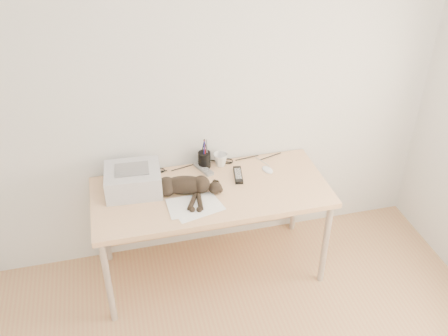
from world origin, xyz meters
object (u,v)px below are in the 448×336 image
object	(u,v)px
cat	(183,186)
printer	(133,180)
desk	(209,198)
pen_cup	(204,159)
mug	(221,160)
mouse	(268,168)

from	to	relation	value
cat	printer	bearing A→B (deg)	172.53
desk	pen_cup	bearing A→B (deg)	85.07
desk	cat	distance (m)	0.28
desk	printer	size ratio (longest dim) A/B	4.16
desk	cat	world-z (taller)	cat
desk	pen_cup	distance (m)	0.28
mug	pen_cup	world-z (taller)	pen_cup
desk	mug	world-z (taller)	mug
desk	mouse	world-z (taller)	mouse
desk	mug	bearing A→B (deg)	55.14
printer	mouse	bearing A→B (deg)	0.55
pen_cup	mouse	xyz separation A→B (m)	(0.43, -0.16, -0.05)
mug	printer	bearing A→B (deg)	-166.41
desk	mouse	size ratio (longest dim) A/B	15.19
desk	pen_cup	size ratio (longest dim) A/B	7.02
desk	mug	xyz separation A→B (m)	(0.13, 0.19, 0.18)
printer	cat	size ratio (longest dim) A/B	0.67
printer	cat	distance (m)	0.34
mug	cat	bearing A→B (deg)	-140.17
cat	mouse	xyz separation A→B (m)	(0.64, 0.13, -0.04)
pen_cup	mouse	distance (m)	0.46
desk	pen_cup	world-z (taller)	pen_cup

